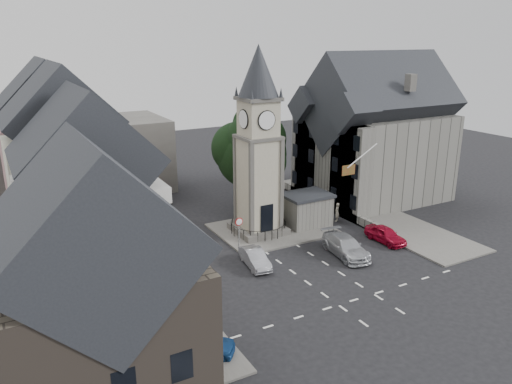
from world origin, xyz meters
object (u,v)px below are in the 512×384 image
pedestrian (337,212)px  car_west_blue (199,343)px  stone_shelter (306,210)px  car_east_red (385,235)px  clock_tower (258,144)px

pedestrian → car_west_blue: bearing=-3.6°
stone_shelter → car_east_red: 7.54m
stone_shelter → car_west_blue: stone_shelter is taller
clock_tower → car_west_blue: (-11.50, -13.99, -7.44)m
stone_shelter → pedestrian: 3.30m
clock_tower → stone_shelter: size_ratio=3.78×
clock_tower → car_west_blue: bearing=-129.4°
stone_shelter → pedestrian: stone_shelter is taller
clock_tower → pedestrian: size_ratio=9.00×
car_east_red → car_west_blue: bearing=-162.1°
car_west_blue → pedestrian: bearing=-20.6°
car_east_red → stone_shelter: bearing=118.2°
stone_shelter → pedestrian: size_ratio=2.38×
clock_tower → stone_shelter: 8.15m
clock_tower → stone_shelter: bearing=-5.8°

